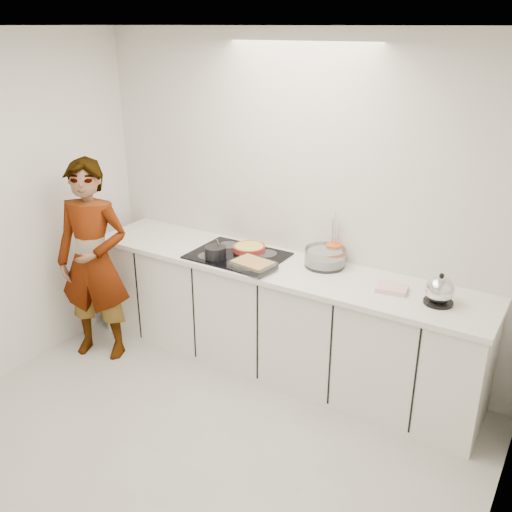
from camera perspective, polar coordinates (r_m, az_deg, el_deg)
The scene contains 15 objects.
floor at distance 3.94m, azimuth -7.87°, elevation -19.60°, with size 3.60×3.20×0.00m, color #AFAFA5.
ceiling at distance 2.95m, azimuth -10.69°, elevation 21.66°, with size 3.60×3.20×0.00m, color white.
wall_back at distance 4.47m, azimuth 4.26°, elevation 5.11°, with size 3.60×0.00×2.60m, color silver.
wall_right at distance 2.59m, azimuth 24.00°, elevation -10.44°, with size 0.02×3.20×2.60m.
base_cabinets at distance 4.55m, azimuth 2.07°, elevation -6.38°, with size 3.20×0.58×0.87m, color white.
countertop at distance 4.35m, azimuth 2.15°, elevation -1.11°, with size 3.24×0.64×0.04m, color white.
hob at distance 4.49m, azimuth -1.85°, elevation 0.05°, with size 0.72×0.54×0.01m, color black.
tart_dish at distance 4.56m, azimuth -0.69°, elevation 0.81°, with size 0.28×0.28×0.04m.
saucepan at distance 4.42m, azimuth -4.08°, elevation 0.37°, with size 0.20×0.20×0.16m.
baking_dish at distance 4.22m, azimuth -0.30°, elevation -0.88°, with size 0.34×0.27×0.06m.
mixing_bowl at distance 4.32m, azimuth 6.90°, elevation -0.20°, with size 0.39×0.39×0.14m.
tea_towel at distance 4.02m, azimuth 13.42°, elevation -3.19°, with size 0.21×0.15×0.03m, color white.
kettle at distance 3.89m, azimuth 17.89°, elevation -3.34°, with size 0.25×0.25×0.22m.
utensil_crock at distance 4.39m, azimuth 7.74°, elevation 0.25°, with size 0.12×0.12×0.15m, color #EC570E.
cook at distance 4.77m, azimuth -15.95°, elevation -0.54°, with size 0.61×0.40×1.67m, color white.
Camera 1 is at (1.95, -2.20, 2.61)m, focal length 40.00 mm.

